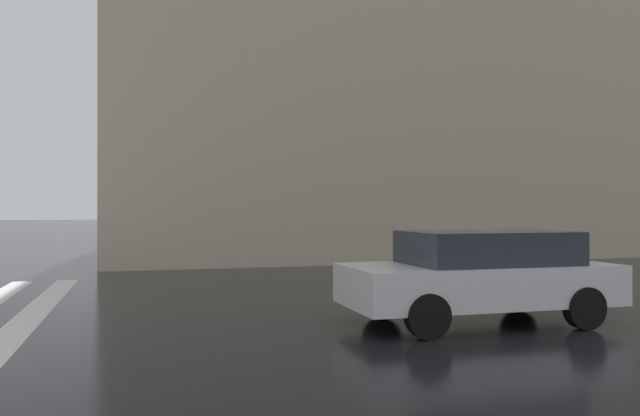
% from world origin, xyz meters
% --- Properties ---
extents(car_white, '(1.85, 4.10, 1.41)m').
position_xyz_m(car_white, '(2.50, -10.11, 0.76)').
color(car_white, silver).
rests_on(car_white, ground_plane).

